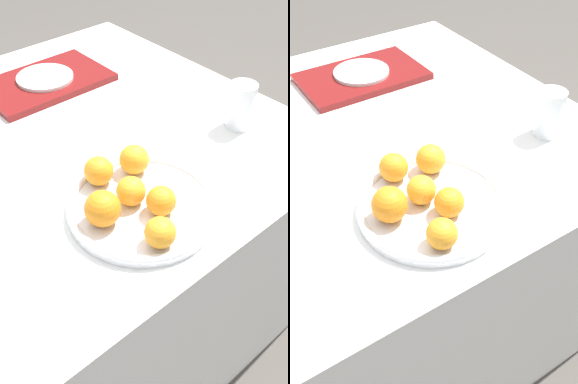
# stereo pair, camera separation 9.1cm
# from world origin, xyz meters

# --- Properties ---
(ground_plane) EXTENTS (12.00, 12.00, 0.00)m
(ground_plane) POSITION_xyz_m (0.00, 0.00, 0.00)
(ground_plane) COLOR #4C4742
(table) EXTENTS (1.16, 1.08, 0.71)m
(table) POSITION_xyz_m (0.00, 0.00, 0.35)
(table) COLOR white
(table) RESTS_ON ground_plane
(fruit_platter) EXTENTS (0.32, 0.32, 0.03)m
(fruit_platter) POSITION_xyz_m (0.00, -0.34, 0.72)
(fruit_platter) COLOR silver
(fruit_platter) RESTS_ON table
(orange_0) EXTENTS (0.06, 0.06, 0.06)m
(orange_0) POSITION_xyz_m (0.01, -0.38, 0.76)
(orange_0) COLOR orange
(orange_0) RESTS_ON fruit_platter
(orange_1) EXTENTS (0.07, 0.07, 0.07)m
(orange_1) POSITION_xyz_m (0.06, -0.24, 0.76)
(orange_1) COLOR orange
(orange_1) RESTS_ON fruit_platter
(orange_2) EXTENTS (0.07, 0.07, 0.07)m
(orange_2) POSITION_xyz_m (-0.09, -0.32, 0.76)
(orange_2) COLOR orange
(orange_2) RESTS_ON fruit_platter
(orange_3) EXTENTS (0.06, 0.06, 0.06)m
(orange_3) POSITION_xyz_m (-0.03, -0.22, 0.76)
(orange_3) COLOR orange
(orange_3) RESTS_ON fruit_platter
(orange_4) EXTENTS (0.06, 0.06, 0.06)m
(orange_4) POSITION_xyz_m (-0.05, -0.44, 0.76)
(orange_4) COLOR orange
(orange_4) RESTS_ON fruit_platter
(orange_5) EXTENTS (0.06, 0.06, 0.06)m
(orange_5) POSITION_xyz_m (-0.01, -0.32, 0.76)
(orange_5) COLOR orange
(orange_5) RESTS_ON fruit_platter
(water_glass) EXTENTS (0.07, 0.07, 0.12)m
(water_glass) POSITION_xyz_m (0.40, -0.26, 0.77)
(water_glass) COLOR silver
(water_glass) RESTS_ON table
(serving_tray) EXTENTS (0.37, 0.24, 0.02)m
(serving_tray) POSITION_xyz_m (0.14, 0.27, 0.72)
(serving_tray) COLOR maroon
(serving_tray) RESTS_ON table
(side_plate) EXTENTS (0.17, 0.17, 0.01)m
(side_plate) POSITION_xyz_m (0.14, 0.27, 0.73)
(side_plate) COLOR silver
(side_plate) RESTS_ON serving_tray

